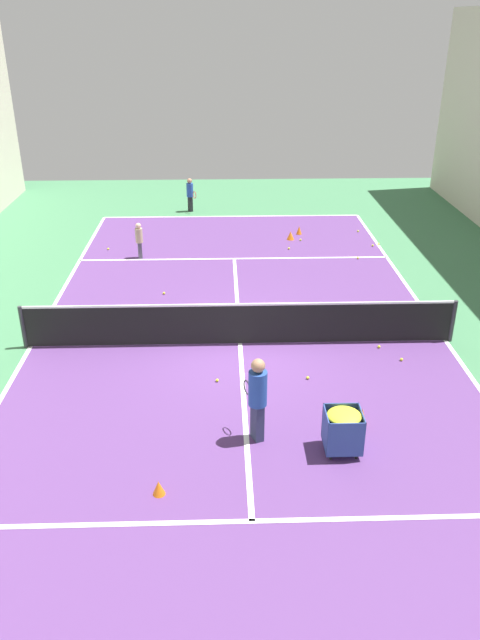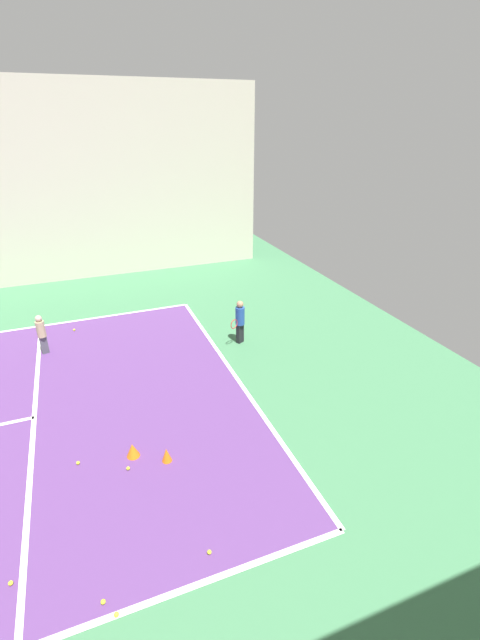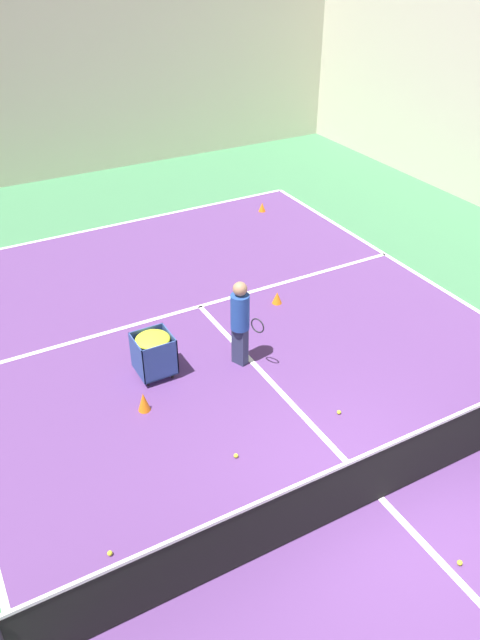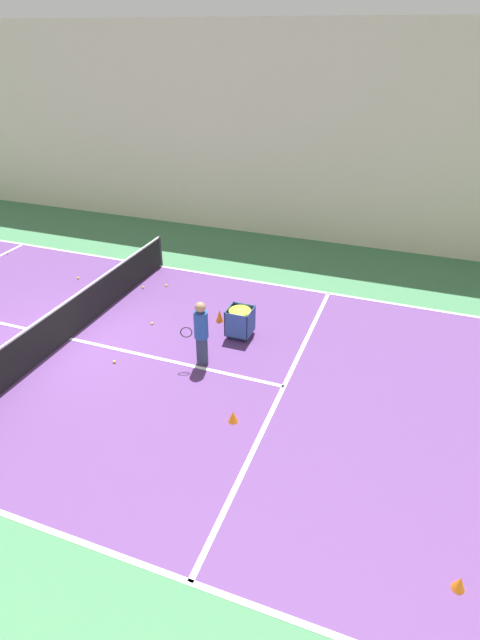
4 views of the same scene
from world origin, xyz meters
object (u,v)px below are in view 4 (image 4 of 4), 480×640
(training_cone_0, at_px, (220,316))
(ball_cart, at_px, (240,316))
(tennis_net, at_px, (66,321))
(coach_at_net, at_px, (201,329))

(training_cone_0, bearing_deg, ball_cart, 56.52)
(tennis_net, relative_size, coach_at_net, 6.09)
(ball_cart, bearing_deg, coach_at_net, -15.66)
(coach_at_net, xyz_separation_m, ball_cart, (-1.49, 0.42, -0.36))
(tennis_net, xyz_separation_m, coach_at_net, (-0.19, 3.72, 0.42))
(coach_at_net, bearing_deg, training_cone_0, -101.75)
(tennis_net, xyz_separation_m, training_cone_0, (-2.21, 3.34, -0.37))
(tennis_net, relative_size, training_cone_0, 29.27)
(tennis_net, height_order, training_cone_0, tennis_net)
(coach_at_net, bearing_deg, ball_cart, -128.11)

